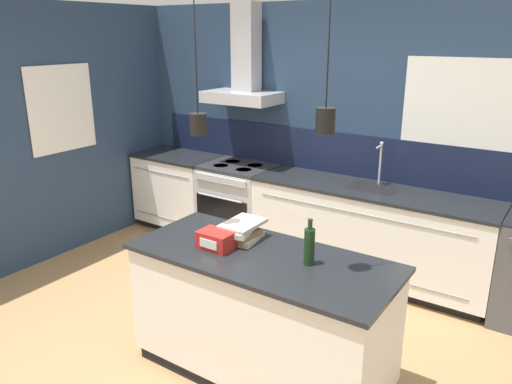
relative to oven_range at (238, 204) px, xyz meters
name	(u,v)px	position (x,y,z in m)	size (l,w,h in m)	color
ground_plane	(215,342)	(0.99, -1.69, -0.46)	(16.00, 16.00, 0.00)	#A87F51
wall_back	(329,129)	(0.93, 0.31, 0.90)	(5.60, 2.26, 2.60)	navy
wall_left	(74,130)	(-1.44, -0.99, 0.85)	(0.08, 3.80, 2.60)	navy
counter_run_left	(180,191)	(-0.88, 0.01, 0.01)	(1.01, 0.64, 0.91)	black
counter_run_sink	(368,233)	(1.54, 0.01, 0.01)	(2.32, 0.64, 1.33)	black
oven_range	(238,204)	(0.00, 0.00, 0.00)	(0.77, 0.66, 0.91)	#B5B5BA
kitchen_island	(262,315)	(1.48, -1.78, 0.00)	(1.79, 0.78, 0.91)	black
bottle_on_island	(309,246)	(1.80, -1.73, 0.58)	(0.07, 0.07, 0.30)	#193319
book_stack	(241,231)	(1.23, -1.65, 0.52)	(0.28, 0.36, 0.13)	beige
red_supply_box	(216,240)	(1.17, -1.86, 0.51)	(0.24, 0.17, 0.12)	red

